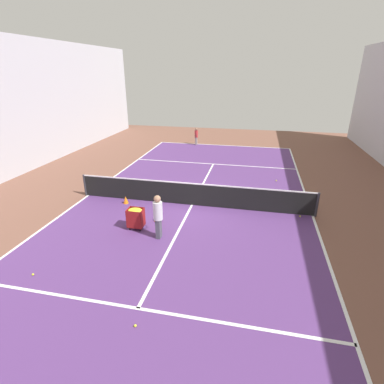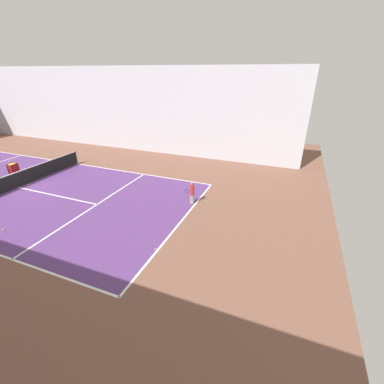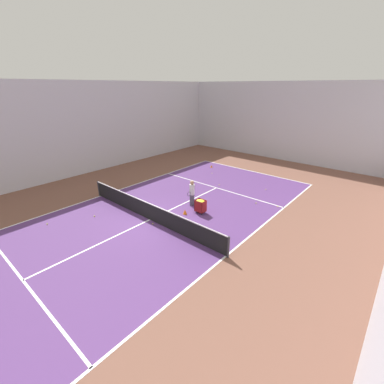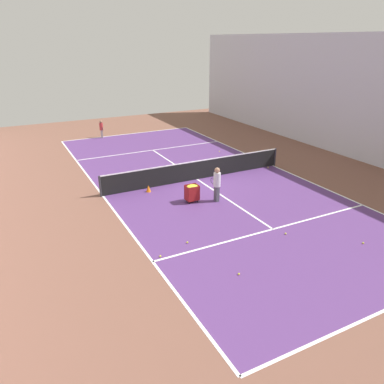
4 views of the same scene
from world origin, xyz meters
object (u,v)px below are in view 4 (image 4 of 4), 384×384
at_px(tennis_net, 197,170).
at_px(ball_cart, 192,190).
at_px(player_near_baseline, 101,128).
at_px(training_cone_1, 148,188).
at_px(coach_at_net, 217,182).

relative_size(tennis_net, ball_cart, 12.67).
height_order(player_near_baseline, training_cone_1, player_near_baseline).
bearing_deg(tennis_net, training_cone_1, 8.81).
bearing_deg(training_cone_1, ball_cart, 123.07).
relative_size(coach_at_net, training_cone_1, 4.83).
xyz_separation_m(coach_at_net, training_cone_1, (2.42, -2.55, -0.78)).
xyz_separation_m(player_near_baseline, coach_at_net, (-1.61, 14.58, 0.18)).
relative_size(tennis_net, player_near_baseline, 7.94).
bearing_deg(player_near_baseline, ball_cart, 8.66).
xyz_separation_m(ball_cart, training_cone_1, (1.36, -2.09, -0.41)).
distance_m(player_near_baseline, training_cone_1, 12.07).
distance_m(coach_at_net, training_cone_1, 3.60).
bearing_deg(coach_at_net, tennis_net, -10.43).
height_order(tennis_net, coach_at_net, coach_at_net).
distance_m(coach_at_net, ball_cart, 1.21).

